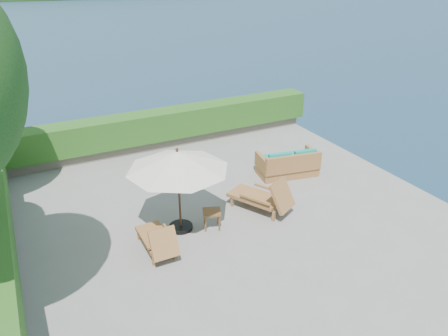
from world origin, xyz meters
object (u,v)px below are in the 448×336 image
patio_umbrella (178,161)px  wicker_loveseat (288,165)px  side_table (212,214)px  lounge_right (264,197)px  lounge_left (158,239)px

patio_umbrella → wicker_loveseat: size_ratio=1.41×
wicker_loveseat → side_table: bearing=-144.9°
lounge_right → patio_umbrella: bearing=147.9°
patio_umbrella → lounge_left: size_ratio=1.89×
wicker_loveseat → patio_umbrella: bearing=-152.6°
lounge_left → side_table: size_ratio=2.59×
lounge_right → side_table: bearing=156.7°
lounge_right → side_table: size_ratio=3.30×
patio_umbrella → side_table: 1.72m
lounge_left → side_table: 1.64m
lounge_left → lounge_right: size_ratio=0.78×
lounge_left → lounge_right: 3.27m
lounge_right → wicker_loveseat: 2.41m
lounge_right → side_table: 1.64m
lounge_left → side_table: bearing=13.5°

